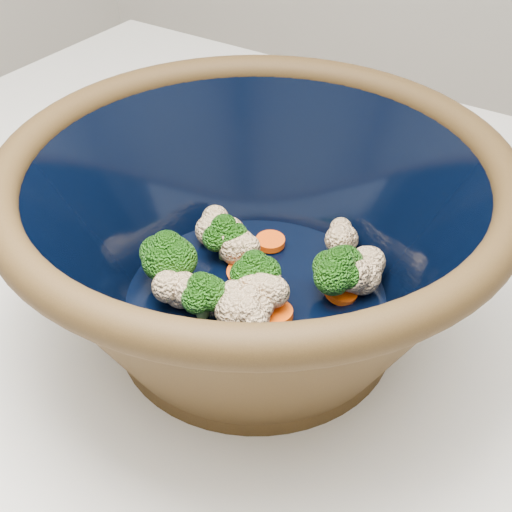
% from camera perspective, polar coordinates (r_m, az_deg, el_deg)
% --- Properties ---
extents(mixing_bowl, '(0.40, 0.40, 0.16)m').
position_cam_1_polar(mixing_bowl, '(0.54, -0.00, 1.34)').
color(mixing_bowl, black).
rests_on(mixing_bowl, counter).
extents(vegetable_pile, '(0.17, 0.19, 0.05)m').
position_cam_1_polar(vegetable_pile, '(0.56, -0.23, -1.11)').
color(vegetable_pile, '#608442').
rests_on(vegetable_pile, mixing_bowl).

